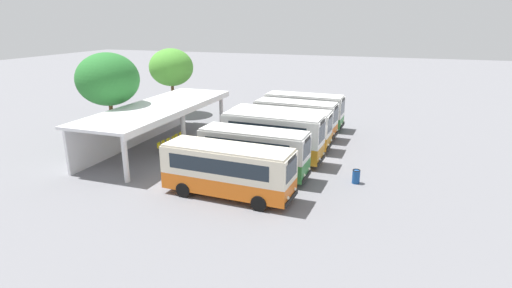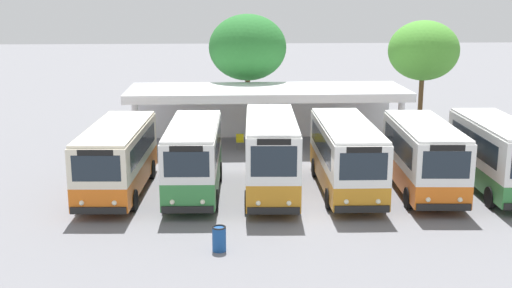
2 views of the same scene
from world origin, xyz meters
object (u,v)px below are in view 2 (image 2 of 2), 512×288
at_px(city_bus_fourth_amber, 346,154).
at_px(waiting_chair_second_from_end, 251,140).
at_px(city_bus_second_in_row, 194,156).
at_px(city_bus_fifth_blue, 423,155).
at_px(city_bus_nearest_orange, 117,156).
at_px(waiting_chair_far_end_seat, 295,140).
at_px(litter_bin_apron, 219,238).
at_px(city_bus_far_end_green, 498,153).
at_px(waiting_chair_fourth_seat, 273,140).
at_px(waiting_chair_end_by_column, 240,140).
at_px(waiting_chair_fifth_seat, 284,140).
at_px(city_bus_middle_cream, 271,153).
at_px(waiting_chair_middle_seat, 262,140).

bearing_deg(city_bus_fourth_amber, waiting_chair_second_from_end, 115.01).
height_order(city_bus_second_in_row, city_bus_fifth_blue, city_bus_second_in_row).
height_order(city_bus_nearest_orange, waiting_chair_far_end_seat, city_bus_nearest_orange).
xyz_separation_m(city_bus_nearest_orange, litter_bin_apron, (4.53, -6.82, -1.25)).
distance_m(city_bus_second_in_row, waiting_chair_far_end_seat, 10.10).
relative_size(city_bus_far_end_green, waiting_chair_far_end_seat, 8.67).
bearing_deg(waiting_chair_second_from_end, waiting_chair_fourth_seat, -6.21).
distance_m(city_bus_fifth_blue, waiting_chair_end_by_column, 11.87).
height_order(city_bus_second_in_row, waiting_chair_fourth_seat, city_bus_second_in_row).
bearing_deg(city_bus_fourth_amber, city_bus_fifth_blue, -6.39).
distance_m(waiting_chair_end_by_column, waiting_chair_fifth_seat, 2.55).
height_order(waiting_chair_end_by_column, litter_bin_apron, litter_bin_apron).
bearing_deg(city_bus_middle_cream, waiting_chair_middle_seat, 89.15).
distance_m(city_bus_nearest_orange, waiting_chair_fourth_seat, 11.08).
bearing_deg(waiting_chair_middle_seat, city_bus_fourth_amber, -68.54).
bearing_deg(city_bus_far_end_green, waiting_chair_end_by_column, 142.40).
height_order(waiting_chair_middle_seat, waiting_chair_far_end_seat, same).
distance_m(city_bus_fifth_blue, waiting_chair_middle_seat, 11.01).
bearing_deg(city_bus_second_in_row, city_bus_far_end_green, -0.88).
relative_size(city_bus_second_in_row, city_bus_middle_cream, 0.98).
bearing_deg(city_bus_middle_cream, city_bus_fourth_amber, 6.33).
height_order(city_bus_second_in_row, waiting_chair_end_by_column, city_bus_second_in_row).
relative_size(waiting_chair_far_end_seat, litter_bin_apron, 0.96).
bearing_deg(city_bus_fourth_amber, litter_bin_apron, -130.56).
distance_m(city_bus_second_in_row, waiting_chair_middle_seat, 9.24).
height_order(city_bus_far_end_green, waiting_chair_far_end_seat, city_bus_far_end_green).
relative_size(city_bus_fifth_blue, waiting_chair_far_end_seat, 8.43).
distance_m(waiting_chair_middle_seat, litter_bin_apron, 15.11).
relative_size(city_bus_second_in_row, waiting_chair_second_from_end, 8.41).
xyz_separation_m(city_bus_middle_cream, waiting_chair_far_end_seat, (2.04, 8.65, -1.40)).
distance_m(city_bus_far_end_green, waiting_chair_end_by_column, 14.36).
bearing_deg(city_bus_second_in_row, waiting_chair_fourth_seat, 63.58).
xyz_separation_m(city_bus_far_end_green, waiting_chair_second_from_end, (-10.69, 8.72, -1.25)).
height_order(waiting_chair_fourth_seat, waiting_chair_far_end_seat, same).
distance_m(city_bus_fourth_amber, litter_bin_apron, 8.80).
height_order(city_bus_second_in_row, city_bus_fourth_amber, city_bus_second_in_row).
xyz_separation_m(waiting_chair_end_by_column, waiting_chair_middle_seat, (1.28, -0.06, 0.00)).
height_order(city_bus_nearest_orange, waiting_chair_fifth_seat, city_bus_nearest_orange).
bearing_deg(city_bus_middle_cream, waiting_chair_second_from_end, 93.33).
bearing_deg(city_bus_fifth_blue, waiting_chair_end_by_column, 132.21).
distance_m(city_bus_nearest_orange, city_bus_far_end_green, 16.98).
relative_size(city_bus_far_end_green, waiting_chair_second_from_end, 8.67).
distance_m(city_bus_nearest_orange, city_bus_fourth_amber, 10.19).
distance_m(waiting_chair_second_from_end, litter_bin_apron, 15.08).
bearing_deg(waiting_chair_end_by_column, waiting_chair_middle_seat, -2.80).
bearing_deg(waiting_chair_far_end_seat, litter_bin_apron, -106.14).
bearing_deg(waiting_chair_middle_seat, waiting_chair_far_end_seat, -0.96).
bearing_deg(city_bus_fourth_amber, waiting_chair_end_by_column, 118.49).
bearing_deg(city_bus_fourth_amber, waiting_chair_fourth_seat, 107.71).
distance_m(city_bus_middle_cream, waiting_chair_second_from_end, 8.87).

